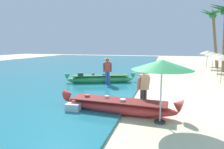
% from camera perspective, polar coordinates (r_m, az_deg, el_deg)
% --- Properties ---
extents(ground_plane, '(80.00, 80.00, 0.00)m').
position_cam_1_polar(ground_plane, '(8.05, 12.26, -9.84)').
color(ground_plane, beige).
extents(sea, '(24.00, 56.00, 0.10)m').
position_cam_1_polar(sea, '(20.75, -24.86, 1.10)').
color(sea, teal).
rests_on(sea, ground).
extents(boat_red_foreground, '(4.65, 1.05, 0.83)m').
position_cam_1_polar(boat_red_foreground, '(7.21, 1.80, -9.45)').
color(boat_red_foreground, red).
rests_on(boat_red_foreground, ground).
extents(boat_green_midground, '(4.55, 2.30, 0.87)m').
position_cam_1_polar(boat_green_midground, '(12.68, -3.52, -1.33)').
color(boat_green_midground, '#38B760').
rests_on(boat_green_midground, ground).
extents(person_vendor_hatted, '(0.59, 0.44, 1.85)m').
position_cam_1_polar(person_vendor_hatted, '(11.92, -1.38, 1.71)').
color(person_vendor_hatted, '#3D5BA8').
rests_on(person_vendor_hatted, ground).
extents(person_tourist_customer, '(0.57, 0.48, 1.64)m').
position_cam_1_polar(person_tourist_customer, '(7.61, 9.53, -3.65)').
color(person_tourist_customer, '#333842').
rests_on(person_tourist_customer, ground).
extents(patio_umbrella_large, '(1.96, 1.96, 2.10)m').
position_cam_1_polar(patio_umbrella_large, '(6.20, 14.86, 2.76)').
color(patio_umbrella_large, '#B7B7BC').
rests_on(patio_umbrella_large, ground).
extents(parasol_row_0, '(1.60, 1.60, 1.91)m').
position_cam_1_polar(parasol_row_0, '(14.55, 30.42, 4.46)').
color(parasol_row_0, '#8E6B47').
rests_on(parasol_row_0, ground).
extents(parasol_row_1, '(1.60, 1.60, 1.91)m').
position_cam_1_polar(parasol_row_1, '(17.37, 29.59, 5.04)').
color(parasol_row_1, '#8E6B47').
rests_on(parasol_row_1, ground).
extents(parasol_row_2, '(1.60, 1.60, 1.91)m').
position_cam_1_polar(parasol_row_2, '(20.12, 28.26, 5.51)').
color(parasol_row_2, '#8E6B47').
rests_on(parasol_row_2, ground).
extents(parasol_row_3, '(1.60, 1.60, 1.91)m').
position_cam_1_polar(parasol_row_3, '(22.92, 26.87, 5.89)').
color(parasol_row_3, '#8E6B47').
rests_on(parasol_row_3, ground).
extents(parasol_row_4, '(1.60, 1.60, 1.91)m').
position_cam_1_polar(parasol_row_4, '(25.77, 26.85, 6.11)').
color(parasol_row_4, '#8E6B47').
rests_on(parasol_row_4, ground).
extents(palm_tree_leaning_seaward, '(2.64, 2.53, 6.51)m').
position_cam_1_polar(palm_tree_leaning_seaward, '(23.80, 28.18, 14.43)').
color(palm_tree_leaning_seaward, brown).
rests_on(palm_tree_leaning_seaward, ground).
extents(cooler_box, '(0.55, 0.39, 0.37)m').
position_cam_1_polar(cooler_box, '(7.43, -11.61, -9.94)').
color(cooler_box, silver).
rests_on(cooler_box, ground).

